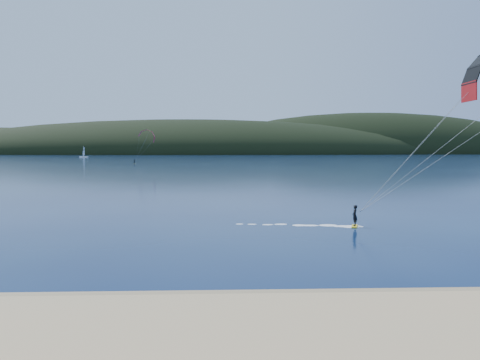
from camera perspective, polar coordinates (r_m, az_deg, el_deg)
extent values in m
plane|color=#071338|center=(17.07, -15.52, -19.37)|extent=(1800.00, 1800.00, 0.00)
cube|color=#917D54|center=(21.17, -12.63, -14.54)|extent=(220.00, 2.50, 0.10)
ellipsoid|color=black|center=(737.25, -6.37, 3.24)|extent=(840.00, 280.00, 110.00)
ellipsoid|color=black|center=(816.54, 16.14, 3.16)|extent=(600.00, 240.00, 140.00)
cube|color=yellow|center=(40.99, 14.14, -5.63)|extent=(0.92, 1.55, 0.08)
imported|color=black|center=(40.85, 14.17, -4.33)|extent=(0.62, 0.77, 1.82)
cylinder|color=gray|center=(39.95, 22.85, 2.87)|extent=(0.02, 0.02, 14.92)
cube|color=yellow|center=(224.76, -13.06, 1.99)|extent=(0.72, 1.61, 0.09)
imported|color=black|center=(224.73, -13.06, 2.25)|extent=(0.85, 1.03, 1.91)
cylinder|color=gray|center=(222.40, -12.31, 3.75)|extent=(0.02, 0.02, 12.86)
cube|color=white|center=(430.35, -18.98, 2.74)|extent=(7.43, 3.08, 1.27)
cylinder|color=white|center=(430.31, -18.99, 3.41)|extent=(0.18, 0.18, 9.94)
cube|color=white|center=(431.50, -18.94, 3.41)|extent=(0.30, 2.34, 7.23)
cube|color=white|center=(428.92, -19.04, 3.16)|extent=(0.24, 1.80, 4.52)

